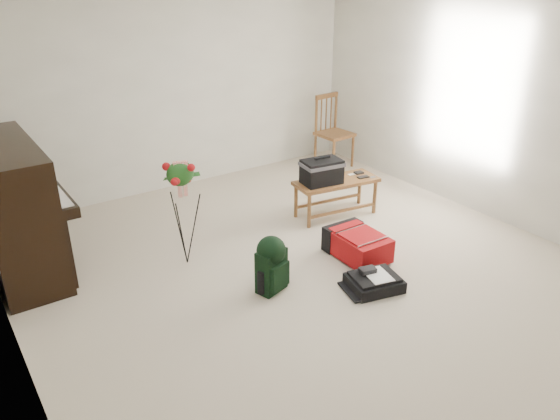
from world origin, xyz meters
TOP-DOWN VIEW (x-y plane):
  - floor at (0.00, 0.00)m, footprint 5.00×5.50m
  - wall_back at (0.00, 2.75)m, footprint 5.00×0.04m
  - wall_right at (2.50, 0.00)m, footprint 0.04×5.50m
  - piano at (-2.19, 1.60)m, footprint 0.71×1.50m
  - bench at (0.90, 0.85)m, footprint 1.01×0.52m
  - dining_chair at (2.10, 2.20)m, footprint 0.47×0.47m
  - red_suitcase at (0.58, 0.01)m, footprint 0.44×0.63m
  - black_duffel at (0.32, -0.56)m, footprint 0.53×0.46m
  - green_backpack at (-0.46, -0.06)m, footprint 0.30×0.28m
  - flower_stand at (-0.87, 0.82)m, footprint 0.42×0.42m

SIDE VIEW (x-z plane):
  - floor at x=0.00m, z-range -0.01..0.01m
  - black_duffel at x=0.32m, z-range -0.03..0.16m
  - red_suitcase at x=0.58m, z-range 0.01..0.27m
  - green_backpack at x=-0.46m, z-range 0.03..0.56m
  - dining_chair at x=2.10m, z-range -0.01..1.00m
  - bench at x=0.90m, z-range 0.15..0.90m
  - flower_stand at x=-0.87m, z-range -0.01..1.07m
  - piano at x=-2.19m, z-range -0.03..1.22m
  - wall_back at x=0.00m, z-range 0.00..2.50m
  - wall_right at x=2.50m, z-range 0.00..2.50m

